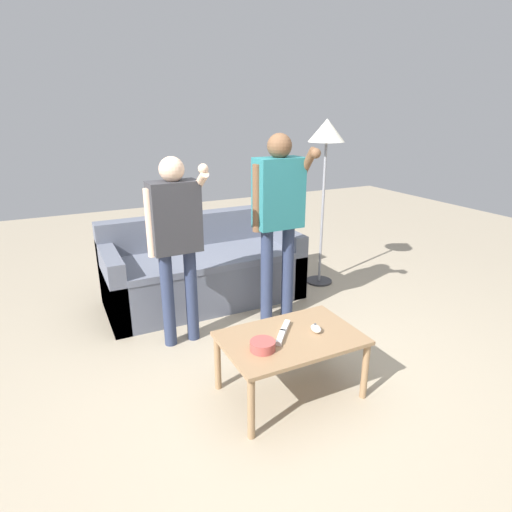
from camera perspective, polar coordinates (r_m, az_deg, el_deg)
name	(u,v)px	position (r m, az deg, el deg)	size (l,w,h in m)	color
ground_plane	(278,378)	(3.11, 2.96, -16.12)	(12.00, 12.00, 0.00)	tan
couch	(203,271)	(4.18, -7.19, -1.97)	(1.86, 0.83, 0.82)	slate
coffee_table	(291,344)	(2.78, 4.72, -11.73)	(0.88, 0.58, 0.42)	#997551
snack_bowl	(263,346)	(2.59, 0.91, -11.99)	(0.15, 0.15, 0.06)	#B24C47
game_remote_nunchuk	(316,329)	(2.81, 8.11, -9.68)	(0.06, 0.09, 0.05)	white
floor_lamp	(326,142)	(4.38, 9.46, 14.98)	(0.37, 0.37, 1.72)	#2D2D33
player_right	(279,207)	(3.57, 3.08, 6.56)	(0.48, 0.37, 1.62)	#2D3856
player_left	(176,231)	(3.22, -10.78, 3.31)	(0.44, 0.29, 1.49)	#2D3856
game_remote_wand_near	(281,337)	(2.71, 3.36, -10.92)	(0.13, 0.15, 0.03)	white
game_remote_wand_far	(285,327)	(2.83, 3.97, -9.53)	(0.13, 0.14, 0.03)	white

